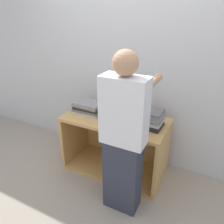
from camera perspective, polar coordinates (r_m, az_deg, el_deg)
ground_plane at (r=2.72m, az=-2.09°, el=-17.95°), size 12.00×12.00×0.00m
wall_back at (r=2.69m, az=4.83°, el=11.04°), size 8.00×0.05×2.40m
cart at (r=2.75m, az=1.51°, el=-7.76°), size 1.21×0.60×0.72m
laptop_open at (r=2.54m, az=1.42°, el=-0.26°), size 0.34×0.30×0.23m
laptop_stack_left at (r=2.65m, az=-6.16°, el=1.25°), size 0.36×0.25×0.14m
laptop_stack_right at (r=2.35m, az=9.03°, el=-1.47°), size 0.35×0.24×0.19m
person at (r=1.99m, az=3.10°, el=-7.12°), size 0.40×0.52×1.59m
inventory_tag at (r=2.26m, az=8.70°, el=0.24°), size 0.06×0.02×0.01m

